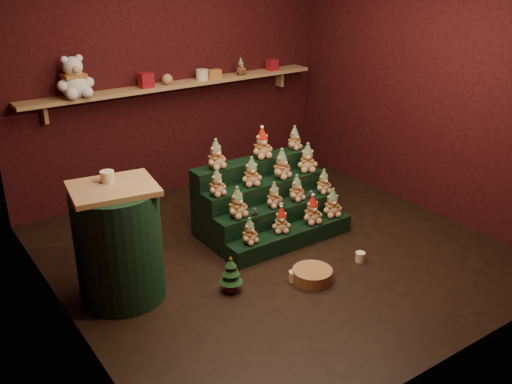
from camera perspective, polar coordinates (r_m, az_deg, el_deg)
ground at (r=5.61m, az=1.87°, el=-5.84°), size 4.00×4.00×0.00m
back_wall at (r=6.80m, az=-8.53°, el=11.68°), size 4.00×0.10×2.80m
front_wall at (r=3.73m, az=21.21°, el=0.92°), size 4.00×0.10×2.80m
left_wall at (r=4.24m, az=-20.79°, el=3.53°), size 0.10×4.00×2.80m
right_wall at (r=6.49m, az=16.99°, el=10.42°), size 0.10×4.00×2.80m
back_shelf at (r=6.66m, az=-7.78°, el=10.56°), size 3.60×0.26×0.24m
riser_tier_front at (r=5.66m, az=3.54°, el=-4.56°), size 1.40×0.22×0.18m
riser_tier_midfront at (r=5.78m, az=2.21°, el=-2.94°), size 1.40×0.22×0.36m
riser_tier_midback at (r=5.90m, az=0.95°, el=-1.39°), size 1.40×0.22×0.54m
riser_tier_back at (r=6.03m, az=-0.27°, el=0.10°), size 1.40×0.22×0.72m
teddy_0 at (r=5.31m, az=-0.66°, el=-3.92°), size 0.21×0.20×0.25m
teddy_1 at (r=5.51m, az=2.53°, el=-2.79°), size 0.24×0.23×0.26m
teddy_2 at (r=5.71m, az=5.66°, el=-1.76°), size 0.23×0.22×0.29m
teddy_3 at (r=5.88m, az=7.64°, el=-1.08°), size 0.25×0.24×0.29m
teddy_4 at (r=5.39m, az=-1.88°, el=-1.05°), size 0.24×0.23×0.30m
teddy_5 at (r=5.62m, az=1.81°, el=-0.30°), size 0.18×0.16×0.25m
teddy_6 at (r=5.78m, az=4.07°, el=0.41°), size 0.22×0.21×0.26m
teddy_7 at (r=5.99m, az=6.78°, el=1.06°), size 0.18×0.16×0.25m
teddy_8 at (r=5.44m, az=-3.94°, el=0.97°), size 0.21×0.20×0.26m
teddy_9 at (r=5.65m, az=-0.45°, el=2.05°), size 0.25×0.24×0.29m
teddy_10 at (r=5.84m, az=2.58°, el=2.83°), size 0.26×0.25×0.30m
teddy_11 at (r=6.04m, az=5.17°, el=3.43°), size 0.28×0.27×0.30m
teddy_12 at (r=5.60m, az=-4.03°, el=3.78°), size 0.23×0.22×0.29m
teddy_13 at (r=5.89m, az=0.61°, el=4.90°), size 0.24×0.22×0.31m
teddy_14 at (r=6.18m, az=3.86°, el=5.42°), size 0.22×0.21×0.25m
snow_globe_a at (r=5.46m, az=-0.12°, el=-1.94°), size 0.06×0.06×0.08m
snow_globe_b at (r=5.63m, az=2.45°, el=-1.12°), size 0.07×0.07×0.09m
snow_globe_c at (r=5.85m, az=5.51°, el=-0.22°), size 0.07×0.07×0.10m
side_table at (r=4.80m, az=-13.56°, el=-5.02°), size 0.74×0.70×1.01m
table_ornament at (r=4.66m, az=-14.65°, el=1.51°), size 0.11×0.11×0.09m
mini_christmas_tree at (r=4.91m, az=-2.52°, el=-8.18°), size 0.20×0.20×0.34m
mug_left at (r=5.11m, az=3.83°, el=-8.41°), size 0.09×0.09×0.09m
mug_right at (r=5.49m, az=10.39°, el=-6.40°), size 0.09×0.09×0.09m
wicker_basket at (r=5.12m, az=5.64°, el=-8.27°), size 0.47×0.47×0.11m
white_bear at (r=6.14m, az=-17.83°, el=11.43°), size 0.40×0.36×0.54m
brown_bear at (r=7.02m, az=-1.54°, el=12.41°), size 0.14×0.13×0.19m
gift_tin_red_a at (r=6.45m, az=-10.95°, el=10.92°), size 0.14×0.14×0.16m
gift_tin_cream at (r=6.76m, az=-5.41°, el=11.60°), size 0.14×0.14×0.12m
gift_tin_red_b at (r=7.30m, az=1.62°, el=12.61°), size 0.12×0.12×0.14m
shelf_plush_ball at (r=6.56m, az=-8.86°, el=11.08°), size 0.12×0.12×0.12m
scarf_gift_box at (r=6.84m, az=-4.23°, el=11.69°), size 0.16×0.10×0.10m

